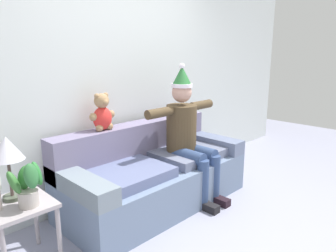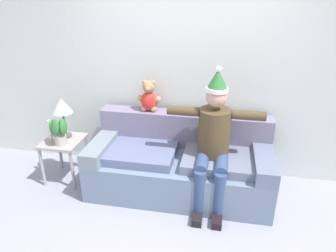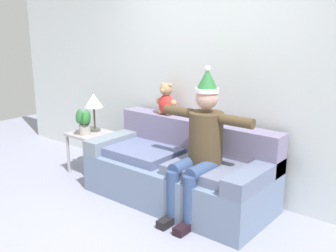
% 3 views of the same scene
% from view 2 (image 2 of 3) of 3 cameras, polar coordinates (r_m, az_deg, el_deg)
% --- Properties ---
extents(ground_plane, '(10.00, 10.00, 0.00)m').
position_cam_2_polar(ground_plane, '(3.05, -0.96, -22.03)').
color(ground_plane, '#9091A7').
extents(back_wall, '(7.00, 0.10, 2.70)m').
position_cam_2_polar(back_wall, '(3.75, 3.82, 10.87)').
color(back_wall, silver).
rests_on(back_wall, ground_plane).
extents(couch, '(2.06, 0.91, 0.85)m').
position_cam_2_polar(couch, '(3.63, 2.30, -6.88)').
color(couch, slate).
rests_on(couch, ground_plane).
extents(person_seated, '(1.02, 0.77, 1.51)m').
position_cam_2_polar(person_seated, '(3.25, 8.44, -2.36)').
color(person_seated, '#4D3B26').
rests_on(person_seated, ground_plane).
extents(teddy_bear, '(0.29, 0.17, 0.38)m').
position_cam_2_polar(teddy_bear, '(3.67, -3.54, 5.34)').
color(teddy_bear, red).
rests_on(teddy_bear, couch).
extents(side_table, '(0.45, 0.48, 0.53)m').
position_cam_2_polar(side_table, '(3.97, -18.77, -3.64)').
color(side_table, '#A2989D').
rests_on(side_table, ground_plane).
extents(table_lamp, '(0.24, 0.24, 0.50)m').
position_cam_2_polar(table_lamp, '(3.86, -19.08, 3.27)').
color(table_lamp, '#485140').
rests_on(table_lamp, side_table).
extents(potted_plant, '(0.27, 0.22, 0.35)m').
position_cam_2_polar(potted_plant, '(3.76, -19.56, -0.95)').
color(potted_plant, '#B3A9A1').
rests_on(potted_plant, side_table).
extents(candle_tall, '(0.04, 0.04, 0.25)m').
position_cam_2_polar(candle_tall, '(3.91, -21.01, -0.24)').
color(candle_tall, beige).
rests_on(candle_tall, side_table).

